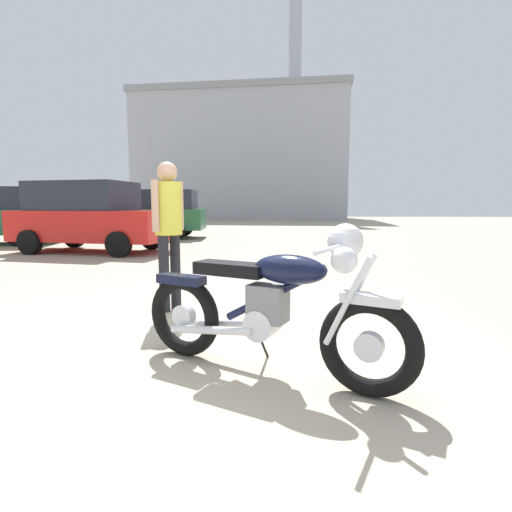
{
  "coord_description": "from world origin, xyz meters",
  "views": [
    {
      "loc": [
        0.34,
        -2.94,
        1.18
      ],
      "look_at": [
        0.13,
        1.05,
        0.67
      ],
      "focal_mm": 27.74,
      "sensor_mm": 36.0,
      "label": 1
    }
  ],
  "objects_px": {
    "bystander": "(168,220)",
    "vintage_motorcycle": "(274,306)",
    "red_hatchback_near": "(142,212)",
    "blue_hatchback_right": "(90,216)"
  },
  "relations": [
    {
      "from": "bystander",
      "to": "blue_hatchback_right",
      "type": "xyz_separation_m",
      "value": [
        -3.55,
        5.53,
        -0.1
      ]
    },
    {
      "from": "vintage_motorcycle",
      "to": "bystander",
      "type": "xyz_separation_m",
      "value": [
        -1.19,
        1.67,
        0.53
      ]
    },
    {
      "from": "bystander",
      "to": "vintage_motorcycle",
      "type": "bearing_deg",
      "value": 154.81
    },
    {
      "from": "bystander",
      "to": "blue_hatchback_right",
      "type": "height_order",
      "value": "blue_hatchback_right"
    },
    {
      "from": "red_hatchback_near",
      "to": "bystander",
      "type": "bearing_deg",
      "value": 106.72
    },
    {
      "from": "vintage_motorcycle",
      "to": "red_hatchback_near",
      "type": "bearing_deg",
      "value": 138.39
    },
    {
      "from": "vintage_motorcycle",
      "to": "bystander",
      "type": "distance_m",
      "value": 2.11
    },
    {
      "from": "vintage_motorcycle",
      "to": "red_hatchback_near",
      "type": "xyz_separation_m",
      "value": [
        -4.89,
        11.56,
        0.45
      ]
    },
    {
      "from": "vintage_motorcycle",
      "to": "bystander",
      "type": "height_order",
      "value": "bystander"
    },
    {
      "from": "bystander",
      "to": "blue_hatchback_right",
      "type": "distance_m",
      "value": 6.57
    }
  ]
}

